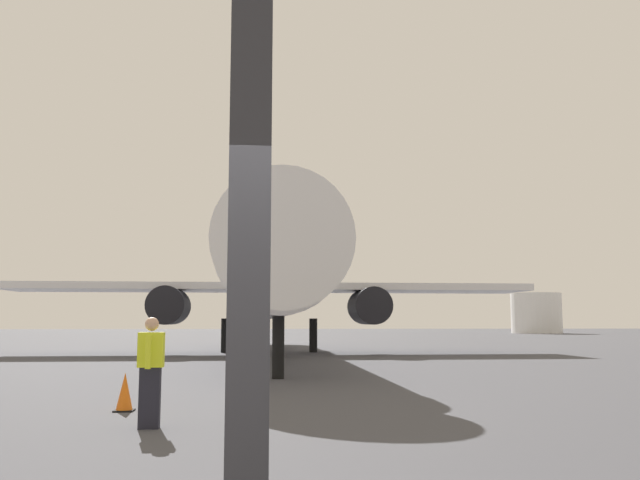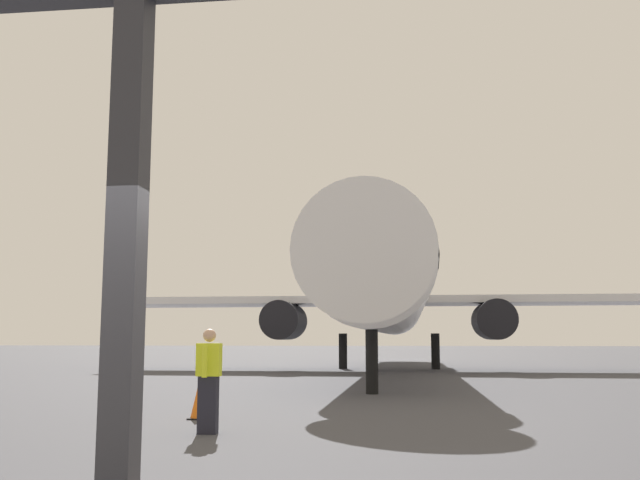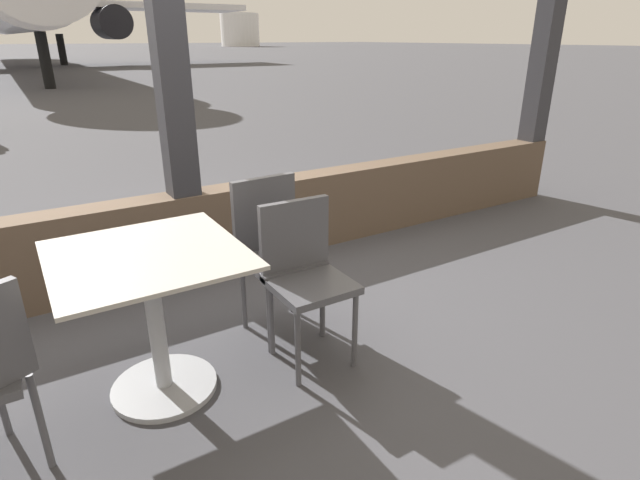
% 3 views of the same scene
% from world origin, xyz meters
% --- Properties ---
extents(ground_plane, '(220.00, 220.00, 0.00)m').
position_xyz_m(ground_plane, '(0.00, 40.00, 0.00)').
color(ground_plane, '#424247').
extents(window_frame, '(7.91, 0.24, 4.00)m').
position_xyz_m(window_frame, '(0.00, 0.00, 1.43)').
color(window_frame, brown).
rests_on(window_frame, ground).
extents(airplane, '(27.47, 35.77, 10.69)m').
position_xyz_m(airplane, '(0.62, 31.00, 3.75)').
color(airplane, silver).
rests_on(airplane, ground).
extents(ground_crew_worker, '(0.40, 0.57, 1.74)m').
position_xyz_m(ground_crew_worker, '(-1.66, 7.80, 0.90)').
color(ground_crew_worker, black).
rests_on(ground_crew_worker, ground).
extents(traffic_cone, '(0.36, 0.36, 0.71)m').
position_xyz_m(traffic_cone, '(-2.45, 9.92, 0.34)').
color(traffic_cone, orange).
rests_on(traffic_cone, ground).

